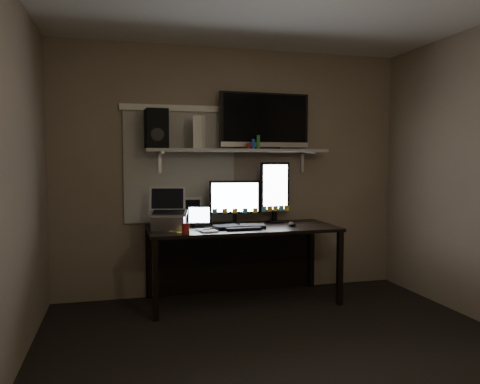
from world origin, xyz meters
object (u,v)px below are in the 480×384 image
object	(u,v)px
keyboard	(240,227)
mouse	(292,224)
desk	(239,243)
monitor_portrait	(275,192)
tablet	(199,216)
laptop	(169,209)
tv	(265,121)
speaker	(156,129)
game_console	(199,133)
cup	(186,229)
monitor_landscape	(235,202)

from	to	relation	value
keyboard	mouse	size ratio (longest dim) A/B	4.26
desk	monitor_portrait	world-z (taller)	monitor_portrait
tablet	laptop	distance (m)	0.32
monitor_portrait	desk	bearing A→B (deg)	-172.73
mouse	tv	world-z (taller)	tv
monitor_portrait	tv	xyz separation A→B (m)	(-0.10, 0.03, 0.72)
laptop	speaker	world-z (taller)	speaker
mouse	game_console	world-z (taller)	game_console
monitor_portrait	keyboard	world-z (taller)	monitor_portrait
tv	game_console	bearing A→B (deg)	-178.58
laptop	speaker	bearing A→B (deg)	128.57
laptop	tv	distance (m)	1.33
monitor_portrait	game_console	world-z (taller)	game_console
monitor_portrait	cup	size ratio (longest dim) A/B	6.44
keyboard	cup	distance (m)	0.60
tablet	cup	bearing A→B (deg)	-102.49
laptop	speaker	distance (m)	0.77
monitor_landscape	monitor_portrait	bearing A→B (deg)	9.20
keyboard	tv	xyz separation A→B (m)	(0.34, 0.32, 1.02)
monitor_portrait	cup	distance (m)	1.15
mouse	laptop	distance (m)	1.19
tv	desk	bearing A→B (deg)	-161.29
game_console	monitor_portrait	bearing A→B (deg)	18.41
monitor_portrait	laptop	distance (m)	1.13
mouse	tablet	bearing A→B (deg)	172.75
laptop	cup	distance (m)	0.36
desk	monitor_landscape	bearing A→B (deg)	119.00
desk	tv	size ratio (longest dim) A/B	1.92
tablet	cup	world-z (taller)	tablet
monitor_portrait	speaker	world-z (taller)	speaker
monitor_portrait	speaker	xyz separation A→B (m)	(-1.19, -0.02, 0.62)
tablet	monitor_portrait	bearing A→B (deg)	19.84
monitor_portrait	game_console	xyz separation A→B (m)	(-0.78, -0.03, 0.59)
game_console	speaker	distance (m)	0.41
cup	game_console	distance (m)	1.01
monitor_landscape	laptop	xyz separation A→B (m)	(-0.67, -0.18, -0.03)
cup	tv	size ratio (longest dim) A/B	0.10
monitor_landscape	mouse	world-z (taller)	monitor_landscape
monitor_landscape	game_console	size ratio (longest dim) A/B	1.65
keyboard	speaker	bearing A→B (deg)	160.58
keyboard	desk	bearing A→B (deg)	76.77
desk	cup	xyz separation A→B (m)	(-0.59, -0.44, 0.23)
mouse	laptop	xyz separation A→B (m)	(-1.17, 0.10, 0.17)
desk	tablet	size ratio (longest dim) A/B	7.68
tablet	tv	xyz separation A→B (m)	(0.70, 0.14, 0.93)
desk	tablet	xyz separation A→B (m)	(-0.41, -0.02, 0.28)
tablet	game_console	bearing A→B (deg)	89.44
desk	tablet	world-z (taller)	tablet
keyboard	laptop	bearing A→B (deg)	173.16
monitor_portrait	mouse	distance (m)	0.43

